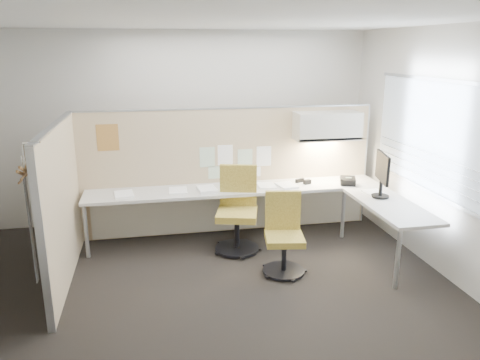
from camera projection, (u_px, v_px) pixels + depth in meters
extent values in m
cube|color=black|center=(205.00, 286.00, 5.19)|extent=(5.50, 4.50, 0.01)
cube|color=white|center=(199.00, 19.00, 4.42)|extent=(5.50, 4.50, 0.01)
cube|color=beige|center=(184.00, 128.00, 6.93)|extent=(5.50, 0.02, 2.80)
cube|color=beige|center=(247.00, 255.00, 2.68)|extent=(5.50, 0.02, 2.80)
cube|color=beige|center=(442.00, 152.00, 5.32)|extent=(0.02, 4.50, 2.80)
cube|color=#92A0AA|center=(442.00, 139.00, 5.27)|extent=(0.01, 2.80, 1.30)
cube|color=tan|center=(228.00, 171.00, 6.56)|extent=(4.10, 0.06, 1.75)
cube|color=tan|center=(62.00, 205.00, 5.14)|extent=(0.06, 2.20, 1.75)
cube|color=beige|center=(236.00, 189.00, 6.30)|extent=(4.00, 0.60, 0.04)
cube|color=beige|center=(390.00, 206.00, 5.64)|extent=(0.60, 1.47, 0.04)
cube|color=beige|center=(233.00, 208.00, 6.66)|extent=(3.90, 0.02, 0.64)
cylinder|color=#A5A8AA|center=(86.00, 232.00, 5.81)|extent=(0.05, 0.05, 0.69)
cylinder|color=#A5A8AA|center=(398.00, 259.00, 5.05)|extent=(0.05, 0.05, 0.69)
cylinder|color=#A5A8AA|center=(343.00, 214.00, 6.44)|extent=(0.05, 0.05, 0.69)
cube|color=beige|center=(327.00, 126.00, 6.44)|extent=(0.90, 0.36, 0.38)
cube|color=#FFEABF|center=(326.00, 141.00, 6.50)|extent=(0.60, 0.06, 0.02)
cube|color=#8CBF8C|center=(207.00, 157.00, 6.41)|extent=(0.21, 0.00, 0.28)
cube|color=white|center=(225.00, 155.00, 6.45)|extent=(0.21, 0.00, 0.28)
cube|color=#8CBF8C|center=(245.00, 159.00, 6.52)|extent=(0.21, 0.00, 0.28)
cube|color=white|center=(264.00, 156.00, 6.57)|extent=(0.21, 0.00, 0.28)
cube|color=#8CBF8C|center=(218.00, 172.00, 6.50)|extent=(0.28, 0.00, 0.18)
cube|color=white|center=(253.00, 172.00, 6.60)|extent=(0.21, 0.00, 0.14)
cube|color=orange|center=(108.00, 138.00, 6.08)|extent=(0.28, 0.00, 0.35)
cylinder|color=black|center=(237.00, 248.00, 6.08)|extent=(0.57, 0.57, 0.03)
cylinder|color=black|center=(237.00, 233.00, 6.02)|extent=(0.07, 0.07, 0.44)
cube|color=gold|center=(237.00, 214.00, 5.95)|extent=(0.62, 0.62, 0.09)
cube|color=gold|center=(238.00, 185.00, 6.10)|extent=(0.48, 0.19, 0.55)
cylinder|color=black|center=(283.00, 271.00, 5.48)|extent=(0.49, 0.49, 0.03)
cylinder|color=black|center=(284.00, 256.00, 5.43)|extent=(0.06, 0.06, 0.38)
cube|color=gold|center=(284.00, 239.00, 5.37)|extent=(0.50, 0.50, 0.08)
cube|color=gold|center=(283.00, 210.00, 5.49)|extent=(0.42, 0.12, 0.47)
cylinder|color=black|center=(380.00, 196.00, 5.89)|extent=(0.22, 0.22, 0.02)
cylinder|color=black|center=(381.00, 189.00, 5.86)|extent=(0.04, 0.04, 0.20)
cube|color=black|center=(382.00, 167.00, 5.79)|extent=(0.15, 0.53, 0.36)
cube|color=black|center=(382.00, 167.00, 5.79)|extent=(0.11, 0.48, 0.31)
cube|color=black|center=(348.00, 181.00, 6.42)|extent=(0.25, 0.25, 0.12)
cylinder|color=black|center=(341.00, 179.00, 6.41)|extent=(0.09, 0.17, 0.04)
cube|color=black|center=(300.00, 181.00, 6.55)|extent=(0.14, 0.09, 0.05)
cube|color=black|center=(307.00, 182.00, 6.46)|extent=(0.11, 0.09, 0.06)
cube|color=silver|center=(31.00, 142.00, 3.95)|extent=(0.14, 0.02, 0.02)
cylinder|color=silver|center=(24.00, 153.00, 3.96)|extent=(0.02, 0.02, 0.14)
cube|color=#AD7F4C|center=(26.00, 167.00, 4.00)|extent=(0.02, 0.39, 0.12)
cube|color=#AD7F4C|center=(23.00, 171.00, 4.03)|extent=(0.02, 0.39, 0.12)
cube|color=gray|center=(31.00, 231.00, 4.10)|extent=(0.01, 0.07, 0.98)
cube|color=white|center=(124.00, 194.00, 5.97)|extent=(0.26, 0.33, 0.03)
cube|color=white|center=(178.00, 190.00, 6.15)|extent=(0.24, 0.31, 0.02)
cube|color=white|center=(207.00, 190.00, 6.13)|extent=(0.26, 0.32, 0.05)
cube|color=white|center=(266.00, 185.00, 6.37)|extent=(0.24, 0.31, 0.01)
cube|color=white|center=(287.00, 185.00, 6.36)|extent=(0.28, 0.34, 0.03)
cube|color=white|center=(375.00, 193.00, 6.02)|extent=(0.25, 0.32, 0.02)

